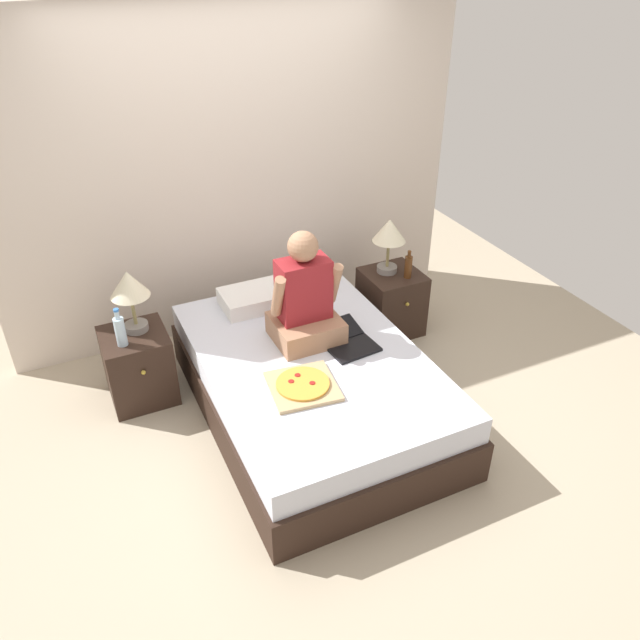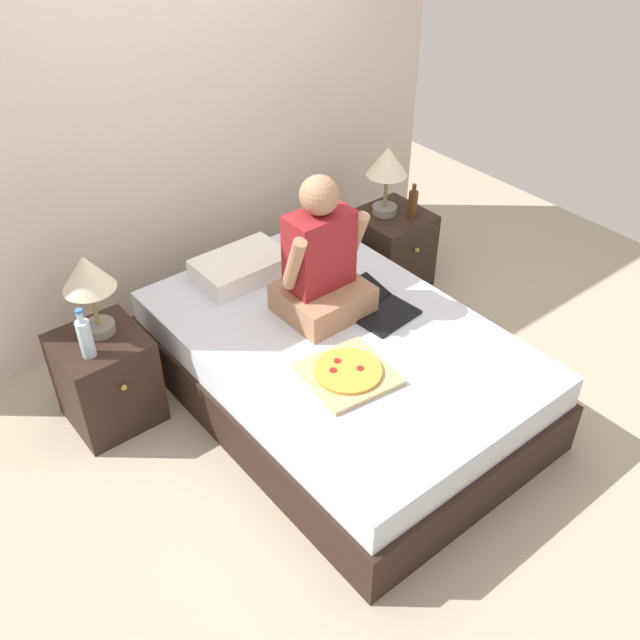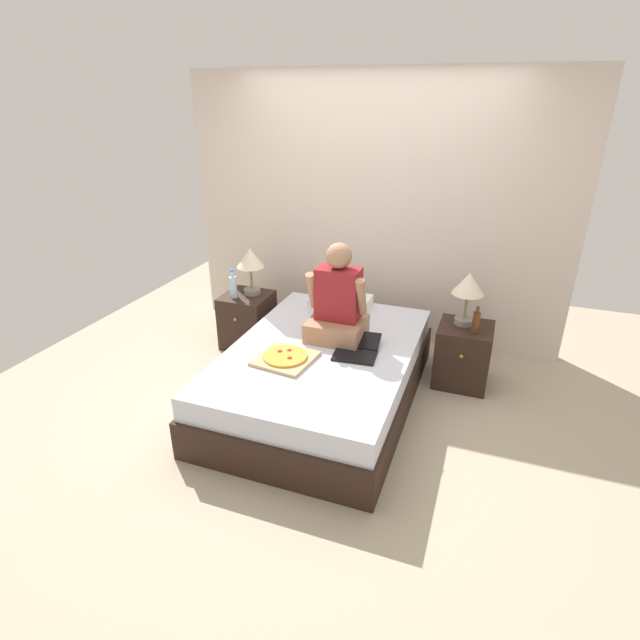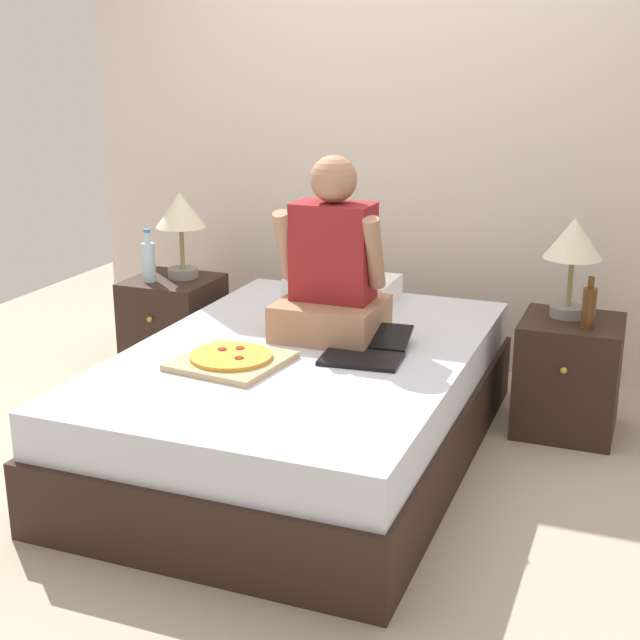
{
  "view_description": "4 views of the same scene",
  "coord_description": "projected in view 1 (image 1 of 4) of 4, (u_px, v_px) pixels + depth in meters",
  "views": [
    {
      "loc": [
        -1.37,
        -3.03,
        2.88
      ],
      "look_at": [
        0.05,
        -0.02,
        0.76
      ],
      "focal_mm": 35.0,
      "sensor_mm": 36.0,
      "label": 1
    },
    {
      "loc": [
        -1.9,
        -2.19,
        2.77
      ],
      "look_at": [
        -0.14,
        -0.01,
        0.63
      ],
      "focal_mm": 40.0,
      "sensor_mm": 36.0,
      "label": 2
    },
    {
      "loc": [
        1.17,
        -3.23,
        2.29
      ],
      "look_at": [
        0.04,
        -0.17,
        0.8
      ],
      "focal_mm": 28.0,
      "sensor_mm": 36.0,
      "label": 3
    },
    {
      "loc": [
        1.35,
        -3.26,
        1.68
      ],
      "look_at": [
        0.11,
        -0.09,
        0.64
      ],
      "focal_mm": 50.0,
      "sensor_mm": 36.0,
      "label": 4
    }
  ],
  "objects": [
    {
      "name": "wall_back",
      "position": [
        235.0,
        176.0,
        4.74
      ],
      "size": [
        3.69,
        0.12,
        2.5
      ],
      "primitive_type": "cube",
      "color": "beige",
      "rests_on": "ground"
    },
    {
      "name": "pillow",
      "position": [
        257.0,
        298.0,
        4.6
      ],
      "size": [
        0.52,
        0.34,
        0.12
      ],
      "primitive_type": "cube",
      "color": "white",
      "rests_on": "bed"
    },
    {
      "name": "bed",
      "position": [
        312.0,
        385.0,
        4.22
      ],
      "size": [
        1.4,
        2.08,
        0.48
      ],
      "color": "black",
      "rests_on": "ground"
    },
    {
      "name": "laptop",
      "position": [
        348.0,
        342.0,
        4.19
      ],
      "size": [
        0.35,
        0.44,
        0.07
      ],
      "color": "black",
      "rests_on": "bed"
    },
    {
      "name": "nightstand_left",
      "position": [
        139.0,
        366.0,
        4.36
      ],
      "size": [
        0.44,
        0.47,
        0.53
      ],
      "color": "black",
      "rests_on": "ground"
    },
    {
      "name": "beer_bottle",
      "position": [
        408.0,
        266.0,
        4.85
      ],
      "size": [
        0.06,
        0.06,
        0.23
      ],
      "color": "#512D14",
      "rests_on": "nightstand_right"
    },
    {
      "name": "water_bottle",
      "position": [
        120.0,
        331.0,
        4.06
      ],
      "size": [
        0.07,
        0.07,
        0.28
      ],
      "color": "silver",
      "rests_on": "nightstand_left"
    },
    {
      "name": "ground_plane",
      "position": [
        312.0,
        411.0,
        4.35
      ],
      "size": [
        5.69,
        5.69,
        0.0
      ],
      "primitive_type": "plane",
      "color": "tan"
    },
    {
      "name": "lamp_on_right_nightstand",
      "position": [
        389.0,
        234.0,
        4.8
      ],
      "size": [
        0.26,
        0.26,
        0.45
      ],
      "color": "gray",
      "rests_on": "nightstand_right"
    },
    {
      "name": "nightstand_right",
      "position": [
        391.0,
        302.0,
        5.1
      ],
      "size": [
        0.44,
        0.47,
        0.53
      ],
      "color": "black",
      "rests_on": "ground"
    },
    {
      "name": "lamp_on_left_nightstand",
      "position": [
        129.0,
        288.0,
        4.09
      ],
      "size": [
        0.26,
        0.26,
        0.45
      ],
      "color": "gray",
      "rests_on": "nightstand_left"
    },
    {
      "name": "pizza_box",
      "position": [
        303.0,
        385.0,
        3.8
      ],
      "size": [
        0.45,
        0.45,
        0.05
      ],
      "color": "tan",
      "rests_on": "bed"
    },
    {
      "name": "person_seated",
      "position": [
        305.0,
        301.0,
        4.12
      ],
      "size": [
        0.47,
        0.4,
        0.78
      ],
      "color": "#A37556",
      "rests_on": "bed"
    }
  ]
}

